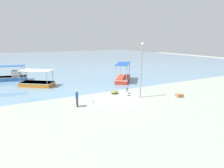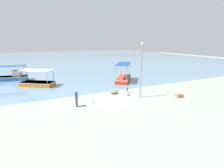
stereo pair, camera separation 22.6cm
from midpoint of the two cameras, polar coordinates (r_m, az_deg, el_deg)
ground at (r=19.56m, az=0.78°, el=-4.91°), size 120.00×120.00×0.00m
harbor_water at (r=65.37m, az=-18.67°, el=7.71°), size 110.00×90.00×0.00m
fishing_boat_far_right at (r=32.85m, az=-30.49°, el=2.01°), size 5.44×2.77×2.41m
fishing_boat_far_left at (r=28.02m, az=3.37°, el=2.00°), size 4.61×5.30×2.84m
fishing_boat_center at (r=27.14m, az=-23.52°, el=0.33°), size 4.96×4.29×2.30m
pelican at (r=20.66m, az=4.75°, el=-2.83°), size 0.70×0.59×0.80m
lamp_post at (r=19.57m, az=9.24°, el=5.28°), size 0.28×0.28×6.15m
mooring_bollard at (r=21.46m, az=4.63°, el=-2.05°), size 0.30×0.30×0.79m
fisherman_standing at (r=17.42m, az=-11.76°, el=-4.48°), size 0.26×0.42×1.69m
net_pile at (r=21.39m, az=0.49°, el=-2.65°), size 0.93×0.79×0.43m
cargo_crate at (r=21.59m, az=20.86°, el=-3.49°), size 0.82×0.77×0.39m
glass_bottle at (r=18.40m, az=-6.37°, el=-5.90°), size 0.07×0.07×0.27m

